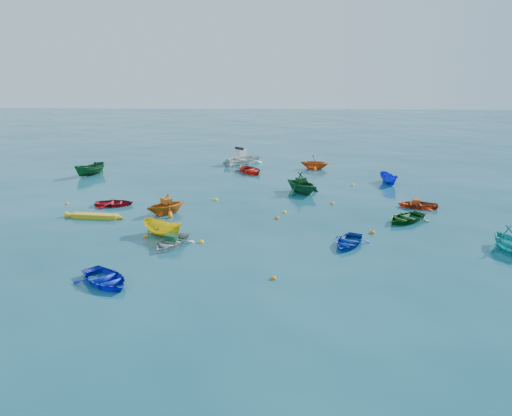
{
  "coord_description": "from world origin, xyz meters",
  "views": [
    {
      "loc": [
        0.99,
        -28.02,
        10.32
      ],
      "look_at": [
        0.0,
        5.0,
        0.4
      ],
      "focal_mm": 35.0,
      "sensor_mm": 36.0,
      "label": 1
    }
  ],
  "objects_px": {
    "motorboat_white": "(239,163)",
    "dinghy_white_near": "(171,246)",
    "dinghy_blue_sw": "(106,283)",
    "dinghy_blue_se": "(348,245)",
    "kayak_yellow": "(95,218)"
  },
  "relations": [
    {
      "from": "dinghy_blue_se",
      "to": "kayak_yellow",
      "type": "relative_size",
      "value": 0.75
    },
    {
      "from": "dinghy_blue_sw",
      "to": "dinghy_blue_se",
      "type": "height_order",
      "value": "dinghy_blue_sw"
    },
    {
      "from": "dinghy_blue_se",
      "to": "motorboat_white",
      "type": "height_order",
      "value": "motorboat_white"
    },
    {
      "from": "dinghy_blue_sw",
      "to": "motorboat_white",
      "type": "relative_size",
      "value": 0.67
    },
    {
      "from": "dinghy_blue_sw",
      "to": "dinghy_white_near",
      "type": "bearing_deg",
      "value": 21.21
    },
    {
      "from": "dinghy_white_near",
      "to": "kayak_yellow",
      "type": "relative_size",
      "value": 0.75
    },
    {
      "from": "dinghy_white_near",
      "to": "dinghy_blue_se",
      "type": "relative_size",
      "value": 0.99
    },
    {
      "from": "dinghy_blue_sw",
      "to": "motorboat_white",
      "type": "height_order",
      "value": "motorboat_white"
    },
    {
      "from": "dinghy_white_near",
      "to": "motorboat_white",
      "type": "relative_size",
      "value": 0.61
    },
    {
      "from": "motorboat_white",
      "to": "dinghy_blue_se",
      "type": "bearing_deg",
      "value": -29.54
    },
    {
      "from": "dinghy_blue_sw",
      "to": "dinghy_blue_se",
      "type": "distance_m",
      "value": 13.53
    },
    {
      "from": "kayak_yellow",
      "to": "motorboat_white",
      "type": "distance_m",
      "value": 20.45
    },
    {
      "from": "motorboat_white",
      "to": "dinghy_white_near",
      "type": "bearing_deg",
      "value": -54.04
    },
    {
      "from": "kayak_yellow",
      "to": "motorboat_white",
      "type": "height_order",
      "value": "motorboat_white"
    },
    {
      "from": "dinghy_blue_se",
      "to": "motorboat_white",
      "type": "relative_size",
      "value": 0.61
    }
  ]
}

